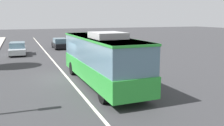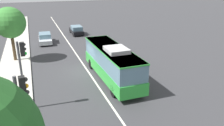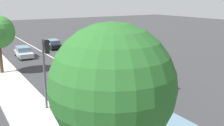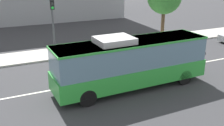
{
  "view_description": "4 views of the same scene",
  "coord_description": "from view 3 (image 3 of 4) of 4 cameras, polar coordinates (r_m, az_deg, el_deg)",
  "views": [
    {
      "loc": [
        -17.36,
        3.17,
        4.3
      ],
      "look_at": [
        -4.34,
        -1.9,
        1.67
      ],
      "focal_mm": 38.74,
      "sensor_mm": 36.0,
      "label": 1
    },
    {
      "loc": [
        -21.95,
        5.11,
        9.17
      ],
      "look_at": [
        -2.82,
        -1.76,
        1.62
      ],
      "focal_mm": 36.61,
      "sensor_mm": 36.0,
      "label": 2
    },
    {
      "loc": [
        -23.11,
        11.21,
        7.86
      ],
      "look_at": [
        -2.37,
        -1.67,
        1.75
      ],
      "focal_mm": 41.18,
      "sensor_mm": 36.0,
      "label": 3
    },
    {
      "loc": [
        -10.66,
        -15.63,
        7.36
      ],
      "look_at": [
        -4.15,
        -1.63,
        1.84
      ],
      "focal_mm": 43.2,
      "sensor_mm": 36.0,
      "label": 4
    }
  ],
  "objects": [
    {
      "name": "sidewalk_kerb",
      "position": [
        24.7,
        -21.04,
        -5.3
      ],
      "size": [
        80.0,
        3.27,
        0.14
      ],
      "primitive_type": "cube",
      "color": "#B2ADA3",
      "rests_on": "ground_plane"
    },
    {
      "name": "traffic_light_mid_block",
      "position": [
        13.05,
        -5.94,
        -5.24
      ],
      "size": [
        0.34,
        0.62,
        5.2
      ],
      "rotation": [
        0.0,
        0.0,
        -1.5
      ],
      "color": "#47474C",
      "rests_on": "ground_plane"
    },
    {
      "name": "sedan_black",
      "position": [
        42.89,
        -13.05,
        4.12
      ],
      "size": [
        4.51,
        1.84,
        1.46
      ],
      "rotation": [
        0.0,
        0.0,
        0.0
      ],
      "color": "black",
      "rests_on": "ground_plane"
    },
    {
      "name": "ground_plane",
      "position": [
        26.86,
        -5.71,
        -3.03
      ],
      "size": [
        160.0,
        160.0,
        0.0
      ],
      "primitive_type": "plane",
      "color": "#333335"
    },
    {
      "name": "transit_bus",
      "position": [
        24.77,
        0.73,
        -0.08
      ],
      "size": [
        10.04,
        2.67,
        3.46
      ],
      "rotation": [
        0.0,
        0.0,
        0.02
      ],
      "color": "green",
      "rests_on": "ground_plane"
    },
    {
      "name": "lane_centre_line",
      "position": [
        26.86,
        -5.71,
        -3.01
      ],
      "size": [
        76.0,
        0.16,
        0.01
      ],
      "primitive_type": "cube",
      "color": "silver",
      "rests_on": "ground_plane"
    },
    {
      "name": "street_tree_kerbside_left",
      "position": [
        8.29,
        0.1,
        -5.22
      ],
      "size": [
        4.12,
        4.12,
        7.2
      ],
      "color": "#4C3823",
      "rests_on": "ground_plane"
    },
    {
      "name": "traffic_light_near_corner",
      "position": [
        18.53,
        -14.47,
        0.2
      ],
      "size": [
        0.34,
        0.62,
        5.2
      ],
      "rotation": [
        0.0,
        0.0,
        -1.66
      ],
      "color": "#47474C",
      "rests_on": "ground_plane"
    },
    {
      "name": "sedan_silver",
      "position": [
        37.52,
        -19.06,
        2.32
      ],
      "size": [
        4.57,
        1.98,
        1.46
      ],
      "rotation": [
        0.0,
        0.0,
        3.1
      ],
      "color": "#B7BABF",
      "rests_on": "ground_plane"
    }
  ]
}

